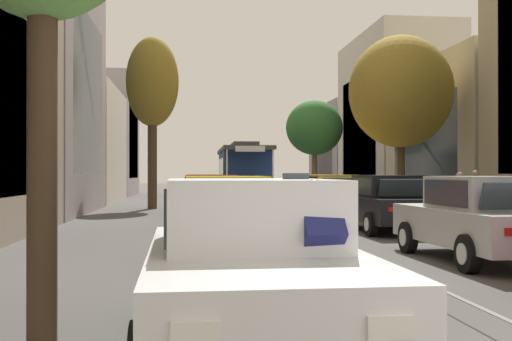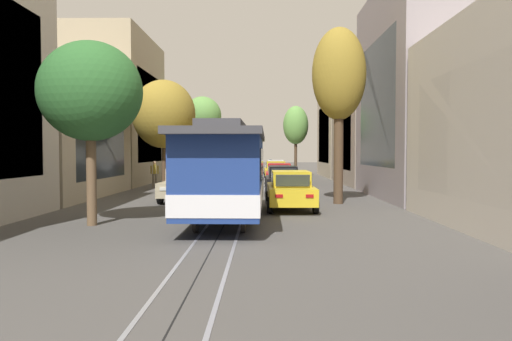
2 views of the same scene
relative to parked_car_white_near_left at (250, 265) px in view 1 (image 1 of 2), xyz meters
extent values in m
plane|color=#4C4947|center=(2.43, 17.59, -0.80)|extent=(160.00, 160.00, 0.00)
cube|color=gray|center=(1.90, 20.82, -0.79)|extent=(0.08, 60.39, 0.01)
cube|color=gray|center=(2.96, 20.82, -0.79)|extent=(0.08, 60.39, 0.01)
cube|color=black|center=(2.43, 20.82, -0.80)|extent=(0.03, 60.39, 0.01)
cube|color=#2D3842|center=(-4.64, 10.35, 2.48)|extent=(0.04, 7.33, 4.38)
cube|color=gray|center=(-6.97, 20.82, 4.58)|extent=(4.69, 10.18, 10.77)
cube|color=#2D3842|center=(-4.64, 20.82, 4.05)|extent=(0.04, 7.33, 6.46)
cube|color=beige|center=(-7.27, 31.30, 2.44)|extent=(5.30, 10.18, 6.48)
cube|color=#2D3842|center=(-4.64, 31.30, 2.12)|extent=(0.04, 7.33, 3.89)
cube|color=gray|center=(-7.04, 41.78, 3.49)|extent=(4.83, 10.18, 8.58)
cube|color=#2D3842|center=(-4.64, 41.78, 3.06)|extent=(0.04, 7.33, 5.15)
cube|color=#BCAD93|center=(12.23, 20.82, 2.46)|extent=(5.51, 10.18, 6.52)
cube|color=#2D3842|center=(9.50, 20.82, 2.14)|extent=(0.04, 7.33, 3.91)
cube|color=beige|center=(11.85, 31.30, 4.12)|extent=(4.74, 10.18, 9.85)
cube|color=#2D3842|center=(9.50, 31.30, 3.63)|extent=(0.04, 7.33, 5.91)
cube|color=gray|center=(12.41, 41.78, 2.62)|extent=(5.86, 10.18, 6.83)
cube|color=#2D3842|center=(9.50, 41.78, 2.28)|extent=(0.04, 7.33, 4.10)
cube|color=silver|center=(0.00, -0.04, -0.15)|extent=(1.88, 4.33, 0.66)
cube|color=silver|center=(0.00, 0.11, 0.48)|extent=(1.51, 2.09, 0.60)
cube|color=#2D3842|center=(0.01, -0.73, 0.46)|extent=(1.34, 0.25, 0.47)
cube|color=#2D3842|center=(-0.02, 1.29, 0.46)|extent=(1.30, 0.22, 0.45)
cube|color=#2D3842|center=(0.75, 0.12, 0.48)|extent=(0.06, 1.81, 0.47)
cube|color=#2D3842|center=(-0.75, 0.10, 0.48)|extent=(0.06, 1.81, 0.47)
cube|color=white|center=(0.60, -2.19, -0.05)|extent=(0.28, 0.05, 0.14)
cube|color=#B21414|center=(0.52, 2.13, -0.05)|extent=(0.28, 0.05, 0.12)
cube|color=white|center=(-0.52, -2.21, -0.05)|extent=(0.28, 0.05, 0.14)
cube|color=#B21414|center=(-0.60, 2.11, -0.05)|extent=(0.28, 0.05, 0.12)
cylinder|color=black|center=(0.86, 1.31, -0.48)|extent=(0.21, 0.64, 0.64)
cylinder|color=silver|center=(0.97, 1.31, -0.48)|extent=(0.03, 0.35, 0.35)
cylinder|color=black|center=(-0.90, 1.28, -0.48)|extent=(0.21, 0.64, 0.64)
cylinder|color=silver|center=(-1.01, 1.27, -0.48)|extent=(0.03, 0.35, 0.35)
cube|color=gold|center=(0.13, 6.12, -0.15)|extent=(1.87, 4.33, 0.66)
cube|color=gold|center=(0.12, 6.27, 0.48)|extent=(1.51, 2.09, 0.60)
cube|color=#2D3842|center=(0.14, 5.43, 0.46)|extent=(1.34, 0.24, 0.47)
cube|color=#2D3842|center=(0.10, 7.45, 0.46)|extent=(1.30, 0.22, 0.45)
cube|color=#2D3842|center=(0.87, 6.28, 0.48)|extent=(0.06, 1.81, 0.47)
cube|color=#2D3842|center=(-0.62, 6.26, 0.48)|extent=(0.06, 1.81, 0.47)
cube|color=white|center=(0.72, 3.97, -0.05)|extent=(0.28, 0.04, 0.14)
cube|color=#B21414|center=(0.65, 8.29, -0.05)|extent=(0.28, 0.04, 0.12)
cube|color=white|center=(-0.40, 3.95, -0.05)|extent=(0.28, 0.04, 0.14)
cube|color=#B21414|center=(-0.47, 8.27, -0.05)|extent=(0.28, 0.04, 0.12)
cylinder|color=black|center=(1.03, 4.80, -0.48)|extent=(0.21, 0.64, 0.64)
cylinder|color=silver|center=(1.14, 4.80, -0.48)|extent=(0.03, 0.35, 0.35)
cylinder|color=black|center=(-0.73, 4.77, -0.48)|extent=(0.21, 0.64, 0.64)
cylinder|color=silver|center=(-0.84, 4.77, -0.48)|extent=(0.03, 0.35, 0.35)
cylinder|color=black|center=(0.98, 7.47, -0.48)|extent=(0.21, 0.64, 0.64)
cylinder|color=silver|center=(1.09, 7.47, -0.48)|extent=(0.03, 0.35, 0.35)
cylinder|color=black|center=(-0.78, 7.44, -0.48)|extent=(0.21, 0.64, 0.64)
cylinder|color=silver|center=(-0.89, 7.44, -0.48)|extent=(0.03, 0.35, 0.35)
cube|color=red|center=(0.08, 13.00, -0.15)|extent=(1.81, 4.31, 0.66)
cube|color=red|center=(0.08, 13.15, 0.48)|extent=(1.48, 2.07, 0.60)
cube|color=#2D3842|center=(0.07, 12.32, 0.46)|extent=(1.33, 0.23, 0.47)
cube|color=#2D3842|center=(0.08, 14.34, 0.46)|extent=(1.30, 0.20, 0.45)
cube|color=#2D3842|center=(0.82, 13.15, 0.48)|extent=(0.04, 1.81, 0.47)
cube|color=#2D3842|center=(-0.67, 13.16, 0.48)|extent=(0.04, 1.81, 0.47)
cube|color=white|center=(0.63, 10.84, -0.05)|extent=(0.28, 0.04, 0.14)
cube|color=#B21414|center=(0.64, 15.16, -0.05)|extent=(0.28, 0.04, 0.12)
cube|color=white|center=(-0.49, 10.85, -0.05)|extent=(0.28, 0.04, 0.14)
cube|color=#B21414|center=(-0.47, 15.17, -0.05)|extent=(0.28, 0.04, 0.12)
cylinder|color=black|center=(0.95, 11.67, -0.48)|extent=(0.20, 0.64, 0.64)
cylinder|color=silver|center=(1.06, 11.67, -0.48)|extent=(0.02, 0.35, 0.35)
cylinder|color=black|center=(-0.81, 11.67, -0.48)|extent=(0.20, 0.64, 0.64)
cylinder|color=silver|center=(-0.92, 11.67, -0.48)|extent=(0.02, 0.35, 0.35)
cylinder|color=black|center=(0.96, 14.33, -0.48)|extent=(0.20, 0.64, 0.64)
cylinder|color=silver|center=(1.07, 14.33, -0.48)|extent=(0.02, 0.35, 0.35)
cylinder|color=black|center=(-0.80, 14.34, -0.48)|extent=(0.20, 0.64, 0.64)
cylinder|color=silver|center=(-0.91, 14.34, -0.48)|extent=(0.02, 0.35, 0.35)
cube|color=black|center=(0.10, 19.41, -0.15)|extent=(1.82, 4.31, 0.66)
cube|color=black|center=(0.10, 19.56, 0.48)|extent=(1.49, 2.07, 0.60)
cube|color=#2D3842|center=(0.10, 18.73, 0.46)|extent=(1.33, 0.23, 0.47)
cube|color=#2D3842|center=(0.09, 20.75, 0.46)|extent=(1.30, 0.20, 0.45)
cube|color=#2D3842|center=(0.85, 19.57, 0.48)|extent=(0.04, 1.81, 0.47)
cube|color=#2D3842|center=(-0.65, 19.56, 0.48)|extent=(0.04, 1.81, 0.47)
cube|color=white|center=(0.67, 17.26, -0.05)|extent=(0.28, 0.04, 0.14)
cube|color=#B21414|center=(0.64, 21.58, -0.05)|extent=(0.28, 0.04, 0.12)
cube|color=white|center=(-0.45, 17.25, -0.05)|extent=(0.28, 0.04, 0.14)
cube|color=#B21414|center=(-0.47, 21.57, -0.05)|extent=(0.28, 0.04, 0.12)
cylinder|color=black|center=(0.99, 18.09, -0.48)|extent=(0.20, 0.64, 0.64)
cylinder|color=silver|center=(1.10, 18.09, -0.48)|extent=(0.02, 0.35, 0.35)
cylinder|color=black|center=(-0.77, 18.08, -0.48)|extent=(0.20, 0.64, 0.64)
cylinder|color=silver|center=(-0.88, 18.08, -0.48)|extent=(0.02, 0.35, 0.35)
cylinder|color=black|center=(0.97, 20.75, -0.48)|extent=(0.20, 0.64, 0.64)
cylinder|color=silver|center=(1.08, 20.75, -0.48)|extent=(0.02, 0.35, 0.35)
cylinder|color=black|center=(-0.79, 20.74, -0.48)|extent=(0.20, 0.64, 0.64)
cylinder|color=silver|center=(-0.90, 20.74, -0.48)|extent=(0.02, 0.35, 0.35)
cube|color=gold|center=(0.06, 26.04, -0.15)|extent=(1.84, 4.32, 0.66)
cube|color=gold|center=(0.05, 26.19, 0.48)|extent=(1.50, 2.08, 0.60)
cube|color=#2D3842|center=(0.06, 25.35, 0.46)|extent=(1.33, 0.24, 0.47)
cube|color=#2D3842|center=(0.04, 27.37, 0.46)|extent=(1.30, 0.21, 0.45)
cube|color=#2D3842|center=(0.80, 26.20, 0.48)|extent=(0.05, 1.81, 0.47)
cube|color=#2D3842|center=(-0.69, 26.18, 0.48)|extent=(0.05, 1.81, 0.47)
cube|color=white|center=(0.64, 23.89, -0.05)|extent=(0.28, 0.04, 0.14)
cube|color=#B21414|center=(0.59, 28.21, -0.05)|extent=(0.28, 0.04, 0.12)
cube|color=white|center=(-0.48, 23.88, -0.05)|extent=(0.28, 0.04, 0.14)
cube|color=#B21414|center=(-0.52, 28.20, -0.05)|extent=(0.28, 0.04, 0.12)
cylinder|color=black|center=(0.95, 24.72, -0.48)|extent=(0.21, 0.64, 0.64)
cylinder|color=silver|center=(1.06, 24.72, -0.48)|extent=(0.02, 0.35, 0.35)
cylinder|color=black|center=(-0.81, 24.70, -0.48)|extent=(0.21, 0.64, 0.64)
cylinder|color=silver|center=(-0.92, 24.70, -0.48)|extent=(0.02, 0.35, 0.35)
cylinder|color=black|center=(0.92, 27.38, -0.48)|extent=(0.21, 0.64, 0.64)
cylinder|color=silver|center=(1.03, 27.38, -0.48)|extent=(0.02, 0.35, 0.35)
cylinder|color=black|center=(-0.84, 27.37, -0.48)|extent=(0.21, 0.64, 0.64)
cylinder|color=silver|center=(-0.95, 27.36, -0.48)|extent=(0.02, 0.35, 0.35)
cube|color=#B7B7BC|center=(4.82, 5.56, -0.15)|extent=(1.91, 4.35, 0.66)
cube|color=#B7B7BC|center=(4.83, 5.41, 0.48)|extent=(1.53, 2.10, 0.60)
cube|color=#2D3842|center=(4.80, 6.25, 0.46)|extent=(1.34, 0.26, 0.47)
cube|color=#2D3842|center=(4.08, 5.39, 0.48)|extent=(0.08, 1.81, 0.47)
cube|color=white|center=(4.21, 7.71, -0.05)|extent=(0.28, 0.05, 0.14)
cube|color=white|center=(5.32, 7.74, -0.05)|extent=(0.28, 0.05, 0.14)
cylinder|color=black|center=(3.91, 6.87, -0.48)|extent=(0.22, 0.65, 0.64)
cylinder|color=silver|center=(3.80, 6.87, -0.48)|extent=(0.03, 0.35, 0.35)
cylinder|color=black|center=(5.67, 6.92, -0.48)|extent=(0.22, 0.65, 0.64)
cylinder|color=silver|center=(5.78, 6.92, -0.48)|extent=(0.03, 0.35, 0.35)
cylinder|color=black|center=(3.98, 4.21, -0.48)|extent=(0.22, 0.65, 0.64)
cylinder|color=silver|center=(3.87, 4.21, -0.48)|extent=(0.03, 0.35, 0.35)
cube|color=black|center=(4.94, 11.58, -0.15)|extent=(1.92, 4.35, 0.66)
cube|color=black|center=(4.95, 11.43, 0.48)|extent=(1.54, 2.11, 0.60)
cube|color=#2D3842|center=(4.92, 12.27, 0.46)|extent=(1.34, 0.26, 0.47)
cube|color=#2D3842|center=(4.98, 10.25, 0.46)|extent=(1.30, 0.24, 0.45)
cube|color=#2D3842|center=(4.20, 11.41, 0.48)|extent=(0.08, 1.81, 0.47)
cube|color=#2D3842|center=(5.70, 11.45, 0.48)|extent=(0.08, 1.81, 0.47)
cube|color=white|center=(4.32, 13.72, -0.05)|extent=(0.28, 0.05, 0.14)
cube|color=#B21414|center=(4.45, 9.41, -0.05)|extent=(0.28, 0.05, 0.12)
cube|color=white|center=(5.44, 13.76, -0.05)|extent=(0.28, 0.05, 0.14)
cube|color=#B21414|center=(5.56, 9.44, -0.05)|extent=(0.28, 0.05, 0.12)
cylinder|color=black|center=(4.02, 12.89, -0.48)|extent=(0.22, 0.65, 0.64)
cylinder|color=silver|center=(3.91, 12.88, -0.48)|extent=(0.03, 0.35, 0.35)
cylinder|color=black|center=(5.78, 12.94, -0.48)|extent=(0.22, 0.65, 0.64)
cylinder|color=silver|center=(5.89, 12.94, -0.48)|extent=(0.03, 0.35, 0.35)
cylinder|color=black|center=(4.10, 10.22, -0.48)|extent=(0.22, 0.65, 0.64)
cylinder|color=silver|center=(3.99, 10.22, -0.48)|extent=(0.03, 0.35, 0.35)
cylinder|color=black|center=(5.86, 10.27, -0.48)|extent=(0.22, 0.65, 0.64)
cylinder|color=silver|center=(5.97, 10.28, -0.48)|extent=(0.03, 0.35, 0.35)
cube|color=gold|center=(4.73, 17.49, -0.15)|extent=(1.83, 4.31, 0.66)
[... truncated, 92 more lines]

